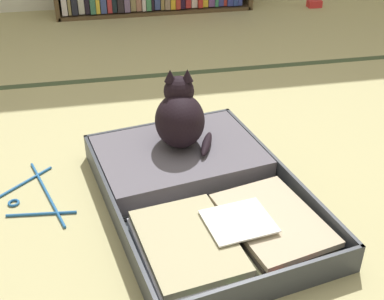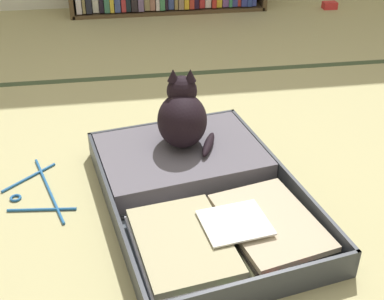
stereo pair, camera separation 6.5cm
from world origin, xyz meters
TOP-DOWN VIEW (x-y plane):
  - ground_plane at (0.00, 0.00)m, footprint 10.00×10.00m
  - tatami_border at (0.00, 1.06)m, footprint 4.80×0.05m
  - open_suitcase at (-0.09, -0.03)m, footprint 0.77×1.01m
  - black_cat at (-0.10, 0.20)m, footprint 0.24×0.26m
  - clothes_hanger at (-0.64, 0.08)m, footprint 0.27×0.41m
  - small_red_pouch at (1.25, 2.09)m, footprint 0.10×0.07m

SIDE VIEW (x-z plane):
  - ground_plane at x=0.00m, z-range 0.00..0.00m
  - tatami_border at x=0.00m, z-range 0.00..0.00m
  - clothes_hanger at x=-0.64m, z-range 0.00..0.01m
  - small_red_pouch at x=1.25m, z-range 0.00..0.05m
  - open_suitcase at x=-0.09m, z-range -0.01..0.09m
  - black_cat at x=-0.10m, z-range 0.07..0.35m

